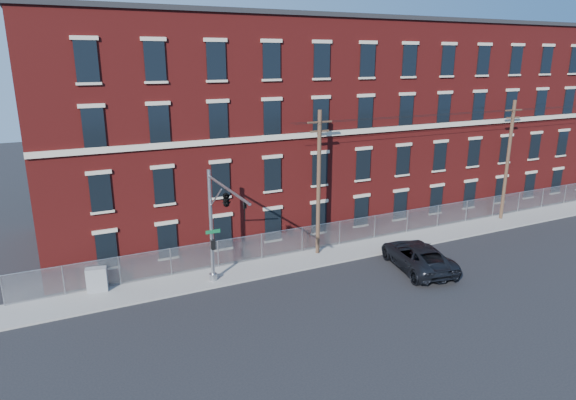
# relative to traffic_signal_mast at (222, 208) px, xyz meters

# --- Properties ---
(ground) EXTENTS (140.00, 140.00, 0.00)m
(ground) POSITION_rel_traffic_signal_mast_xyz_m (6.00, -2.18, -5.39)
(ground) COLOR black
(ground) RESTS_ON ground
(sidewalk) EXTENTS (65.00, 3.00, 0.12)m
(sidewalk) POSITION_rel_traffic_signal_mast_xyz_m (18.00, 2.82, -5.33)
(sidewalk) COLOR gray
(sidewalk) RESTS_ON ground
(mill_building) EXTENTS (55.30, 14.32, 16.30)m
(mill_building) POSITION_rel_traffic_signal_mast_xyz_m (18.00, 11.75, 2.76)
(mill_building) COLOR #611311
(mill_building) RESTS_ON ground
(chain_link_fence) EXTENTS (59.06, 0.06, 1.85)m
(chain_link_fence) POSITION_rel_traffic_signal_mast_xyz_m (18.00, 4.12, -4.33)
(chain_link_fence) COLOR #A5A8AD
(chain_link_fence) RESTS_ON ground
(traffic_signal_mast) EXTENTS (0.90, 6.75, 7.00)m
(traffic_signal_mast) POSITION_rel_traffic_signal_mast_xyz_m (0.00, 0.00, 0.00)
(traffic_signal_mast) COLOR #9EA0A5
(traffic_signal_mast) RESTS_ON ground
(utility_pole_near) EXTENTS (1.80, 0.28, 10.00)m
(utility_pole_near) POSITION_rel_traffic_signal_mast_xyz_m (8.00, 3.42, -0.05)
(utility_pole_near) COLOR #4B3425
(utility_pole_near) RESTS_ON ground
(utility_pole_mid) EXTENTS (1.80, 0.28, 10.00)m
(utility_pole_mid) POSITION_rel_traffic_signal_mast_xyz_m (26.00, 3.42, -0.05)
(utility_pole_mid) COLOR #4B3425
(utility_pole_mid) RESTS_ON ground
(overhead_wires) EXTENTS (40.00, 0.62, 0.62)m
(overhead_wires) POSITION_rel_traffic_signal_mast_xyz_m (26.00, 3.42, 3.73)
(overhead_wires) COLOR black
(overhead_wires) RESTS_ON ground
(pickup_truck) EXTENTS (4.12, 6.79, 1.76)m
(pickup_truck) POSITION_rel_traffic_signal_mast_xyz_m (12.66, -1.63, -4.51)
(pickup_truck) COLOR black
(pickup_truck) RESTS_ON ground
(utility_cabinet) EXTENTS (1.24, 0.78, 1.45)m
(utility_cabinet) POSITION_rel_traffic_signal_mast_xyz_m (-6.62, 3.82, -4.54)
(utility_cabinet) COLOR gray
(utility_cabinet) RESTS_ON sidewalk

